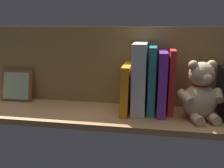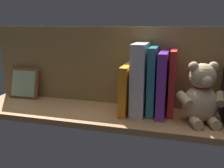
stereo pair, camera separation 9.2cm
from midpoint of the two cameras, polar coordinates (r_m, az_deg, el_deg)
The scene contains 9 objects.
ground_plane at distance 95.70cm, azimuth 2.77°, elevation -7.11°, with size 113.56×27.32×2.20cm, color #A87A4C.
shelf_back_panel at distance 102.00cm, azimuth 4.34°, elevation 4.14°, with size 113.56×1.50×31.94cm, color olive.
teddy_bear at distance 90.10cm, azimuth 22.76°, elevation -2.63°, with size 16.32×15.60×20.93cm.
book_3 at distance 93.83cm, azimuth 16.54°, elevation 0.25°, with size 2.09×12.04×23.95cm, color red.
book_4 at distance 92.13cm, azimuth 14.44°, elevation -0.04°, with size 3.03×15.65×23.36cm, color purple.
book_5 at distance 93.00cm, azimuth 12.23°, elevation 0.72°, with size 2.70×13.76×24.97cm, color teal.
dictionary_thick_white at distance 92.53cm, azimuth 9.32°, elevation 1.18°, with size 5.08×15.03×26.20cm, color silver.
book_6 at distance 93.45cm, azimuth 6.28°, elevation -1.09°, with size 2.82×16.54×18.31cm, color orange.
picture_frame_leaning at distance 117.03cm, azimuth -17.60°, elevation 0.14°, with size 13.99×4.82×13.71cm.
Camera 2 is at (-24.35, 86.16, 33.03)cm, focal length 39.50 mm.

